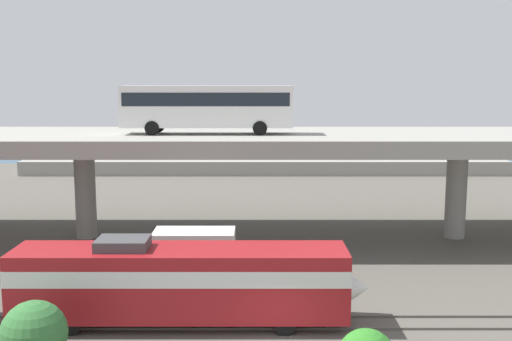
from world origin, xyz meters
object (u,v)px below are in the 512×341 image
object	(u,v)px
parked_car_3	(89,149)
parked_car_1	(147,151)
parked_car_5	(161,149)
parked_car_6	(233,148)
parked_car_7	(363,147)
service_truck_west	(177,255)
parked_car_4	(273,148)
transit_bus_on_overpass	(205,105)
train_locomotive	(195,279)
parked_car_2	(74,147)
parked_car_0	(348,152)

from	to	relation	value
parked_car_3	parked_car_1	bearing A→B (deg)	-15.64
parked_car_5	parked_car_6	world-z (taller)	same
parked_car_5	parked_car_3	bearing A→B (deg)	-176.08
parked_car_7	service_truck_west	bearing A→B (deg)	-111.99
parked_car_1	parked_car_4	xyz separation A→B (m)	(16.36, 3.18, 0.00)
transit_bus_on_overpass	parked_car_4	world-z (taller)	transit_bus_on_overpass
parked_car_4	parked_car_5	distance (m)	14.93
parked_car_5	train_locomotive	bearing A→B (deg)	-79.61
parked_car_2	parked_car_3	distance (m)	3.72
parked_car_0	parked_car_2	size ratio (longest dim) A/B	0.95
parked_car_1	parked_car_6	world-z (taller)	same
train_locomotive	parked_car_7	distance (m)	56.54
parked_car_6	train_locomotive	bearing A→B (deg)	89.96
parked_car_3	parked_car_4	size ratio (longest dim) A/B	0.97
service_truck_west	parked_car_5	world-z (taller)	parked_car_5
parked_car_2	transit_bus_on_overpass	bearing A→B (deg)	-61.61
parked_car_1	transit_bus_on_overpass	bearing A→B (deg)	-73.13
transit_bus_on_overpass	service_truck_west	xyz separation A→B (m)	(-0.93, -9.33, -8.15)
parked_car_0	parked_car_7	distance (m)	6.47
parked_car_0	parked_car_6	xyz separation A→B (m)	(-14.63, 5.51, 0.00)
transit_bus_on_overpass	parked_car_6	world-z (taller)	transit_bus_on_overpass
parked_car_1	parked_car_7	distance (m)	29.00
parked_car_0	parked_car_4	world-z (taller)	same
parked_car_3	parked_car_7	bearing A→B (deg)	3.41
parked_car_2	service_truck_west	bearing A→B (deg)	-67.39
parked_car_4	parked_car_5	bearing A→B (deg)	-178.92
service_truck_west	parked_car_5	size ratio (longest dim) A/B	1.63
parked_car_0	parked_car_4	distance (m)	10.32
parked_car_2	parked_car_4	bearing A→B (deg)	-3.54
service_truck_west	parked_car_3	bearing A→B (deg)	-69.09
parked_car_7	train_locomotive	bearing A→B (deg)	-108.21
train_locomotive	service_truck_west	world-z (taller)	train_locomotive
parked_car_3	parked_car_7	size ratio (longest dim) A/B	1.01
transit_bus_on_overpass	service_truck_west	bearing A→B (deg)	84.29
parked_car_7	parked_car_5	bearing A→B (deg)	-176.77
train_locomotive	parked_car_6	size ratio (longest dim) A/B	3.83
parked_car_2	parked_car_4	distance (m)	27.10
train_locomotive	parked_car_0	xyz separation A→B (m)	(14.66, 47.97, 0.33)
transit_bus_on_overpass	parked_car_2	world-z (taller)	transit_bus_on_overpass
train_locomotive	transit_bus_on_overpass	world-z (taller)	transit_bus_on_overpass
train_locomotive	parked_car_7	world-z (taller)	train_locomotive
parked_car_1	train_locomotive	bearing A→B (deg)	-77.42
train_locomotive	transit_bus_on_overpass	size ratio (longest dim) A/B	1.39
parked_car_1	parked_car_3	distance (m)	8.34
parked_car_4	parked_car_7	bearing A→B (deg)	5.83
parked_car_0	parked_car_3	distance (m)	33.88
train_locomotive	service_truck_west	bearing A→B (deg)	105.26
parked_car_3	parked_car_2	bearing A→B (deg)	135.60
service_truck_west	parked_car_1	xyz separation A→B (m)	(-9.37, 43.32, 0.88)
parked_car_1	parked_car_7	bearing A→B (deg)	8.80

